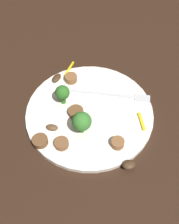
{
  "coord_description": "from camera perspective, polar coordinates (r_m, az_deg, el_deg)",
  "views": [
    {
      "loc": [
        0.11,
        -0.36,
        0.53
      ],
      "look_at": [
        0.0,
        0.0,
        0.01
      ],
      "focal_mm": 46.89,
      "sensor_mm": 36.0,
      "label": 1
    }
  ],
  "objects": [
    {
      "name": "ground_plane",
      "position": [
        0.65,
        0.0,
        -0.57
      ],
      "size": [
        1.4,
        1.4,
        0.0
      ],
      "primitive_type": "plane",
      "color": "black"
    },
    {
      "name": "plate",
      "position": [
        0.65,
        0.0,
        -0.29
      ],
      "size": [
        0.28,
        0.28,
        0.01
      ],
      "primitive_type": "cylinder",
      "color": "white",
      "rests_on": "ground_plane"
    },
    {
      "name": "fork",
      "position": [
        0.67,
        5.33,
        3.27
      ],
      "size": [
        0.18,
        0.04,
        0.0
      ],
      "rotation": [
        0.0,
        0.0,
        0.16
      ],
      "color": "silver",
      "rests_on": "plate"
    },
    {
      "name": "broccoli_floret_0",
      "position": [
        0.64,
        -5.29,
        3.71
      ],
      "size": [
        0.03,
        0.03,
        0.05
      ],
      "color": "#347525",
      "rests_on": "plate"
    },
    {
      "name": "broccoli_floret_1",
      "position": [
        0.58,
        -1.57,
        -1.86
      ],
      "size": [
        0.04,
        0.04,
        0.06
      ],
      "color": "#408630",
      "rests_on": "plate"
    },
    {
      "name": "sausage_slice_0",
      "position": [
        0.63,
        -2.68,
        -0.04
      ],
      "size": [
        0.04,
        0.04,
        0.01
      ],
      "primitive_type": "cylinder",
      "rotation": [
        0.0,
        0.0,
        0.5
      ],
      "color": "brown",
      "rests_on": "plate"
    },
    {
      "name": "sausage_slice_1",
      "position": [
        0.7,
        -3.64,
        6.57
      ],
      "size": [
        0.04,
        0.04,
        0.02
      ],
      "primitive_type": "cylinder",
      "rotation": [
        0.0,
        0.0,
        0.77
      ],
      "color": "brown",
      "rests_on": "plate"
    },
    {
      "name": "sausage_slice_2",
      "position": [
        0.59,
        5.5,
        -6.04
      ],
      "size": [
        0.03,
        0.03,
        0.02
      ],
      "primitive_type": "cylinder",
      "rotation": [
        0.0,
        0.0,
        0.0
      ],
      "color": "brown",
      "rests_on": "plate"
    },
    {
      "name": "sausage_slice_3",
      "position": [
        0.6,
        -9.61,
        -5.57
      ],
      "size": [
        0.04,
        0.04,
        0.01
      ],
      "primitive_type": "cylinder",
      "rotation": [
        0.0,
        0.0,
        2.92
      ],
      "color": "brown",
      "rests_on": "plate"
    },
    {
      "name": "sausage_slice_4",
      "position": [
        0.59,
        -5.49,
        -6.14
      ],
      "size": [
        0.04,
        0.04,
        0.01
      ],
      "primitive_type": "cylinder",
      "rotation": [
        0.0,
        0.0,
        1.11
      ],
      "color": "brown",
      "rests_on": "plate"
    },
    {
      "name": "mushroom_0",
      "position": [
        0.62,
        -7.33,
        -3.0
      ],
      "size": [
        0.03,
        0.02,
        0.01
      ],
      "primitive_type": "ellipsoid",
      "rotation": [
        0.0,
        0.0,
        0.1
      ],
      "color": "brown",
      "rests_on": "plate"
    },
    {
      "name": "mushroom_1",
      "position": [
        0.58,
        7.72,
        -10.14
      ],
      "size": [
        0.03,
        0.03,
        0.01
      ],
      "primitive_type": "ellipsoid",
      "rotation": [
        0.0,
        0.0,
        0.57
      ],
      "color": "#422B19",
      "rests_on": "plate"
    },
    {
      "name": "mushroom_2",
      "position": [
        0.71,
        -6.45,
        6.61
      ],
      "size": [
        0.02,
        0.03,
        0.01
      ],
      "primitive_type": "ellipsoid",
      "rotation": [
        0.0,
        0.0,
        1.38
      ],
      "color": "#422B19",
      "rests_on": "plate"
    },
    {
      "name": "pepper_strip_0",
      "position": [
        0.64,
        10.1,
        -1.82
      ],
      "size": [
        0.02,
        0.04,
        0.0
      ],
      "primitive_type": "cube",
      "rotation": [
        0.0,
        0.0,
        5.16
      ],
      "color": "yellow",
      "rests_on": "plate"
    },
    {
      "name": "pepper_strip_1",
      "position": [
        0.73,
        -4.0,
        8.35
      ],
      "size": [
        0.01,
        0.05,
        0.0
      ],
      "primitive_type": "cube",
      "rotation": [
        0.0,
        0.0,
        4.6
      ],
      "color": "yellow",
      "rests_on": "plate"
    }
  ]
}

